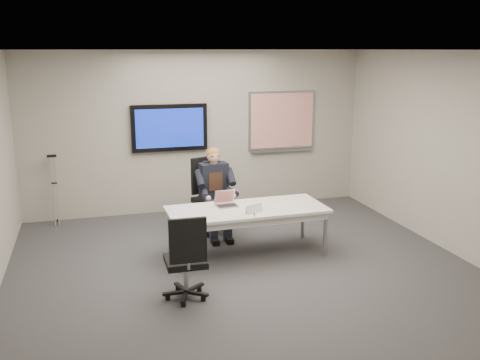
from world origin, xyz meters
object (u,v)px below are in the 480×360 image
object	(u,v)px
office_chair_near	(186,273)
seated_person	(217,202)
conference_table	(247,213)
office_chair_far	(212,209)
laptop	(226,202)

from	to	relation	value
office_chair_near	seated_person	xyz separation A→B (m)	(0.84, 1.98, 0.23)
seated_person	conference_table	bearing A→B (deg)	-80.11
office_chair_far	laptop	distance (m)	0.95
conference_table	seated_person	size ratio (longest dim) A/B	1.62
office_chair_near	seated_person	size ratio (longest dim) A/B	0.76
laptop	seated_person	bearing A→B (deg)	84.09
office_chair_far	office_chair_near	distance (m)	2.38
conference_table	office_chair_far	size ratio (longest dim) A/B	1.88
conference_table	office_chair_near	distance (m)	1.60
office_chair_near	seated_person	distance (m)	2.16
conference_table	office_chair_far	world-z (taller)	office_chair_far
conference_table	office_chair_near	size ratio (longest dim) A/B	2.13
conference_table	seated_person	bearing A→B (deg)	104.88
conference_table	laptop	bearing A→B (deg)	140.10
office_chair_far	seated_person	distance (m)	0.32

